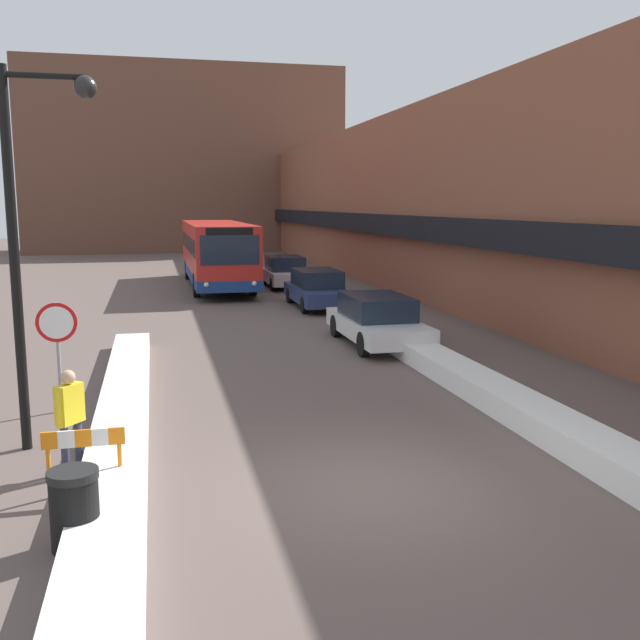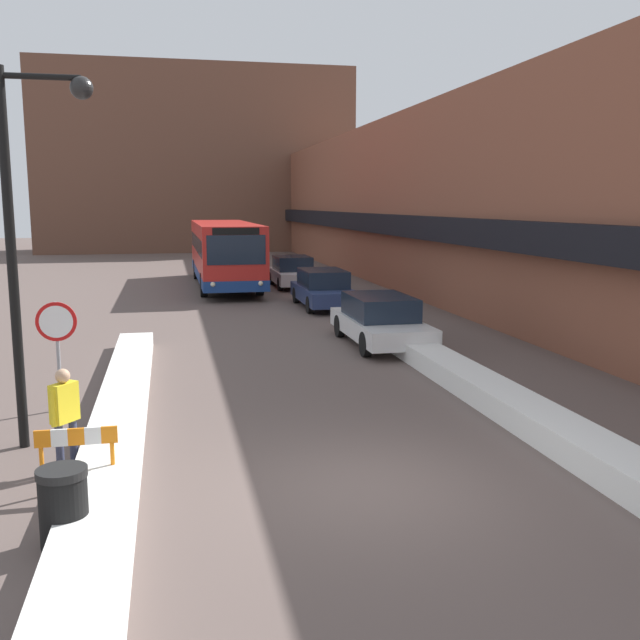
# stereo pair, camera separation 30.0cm
# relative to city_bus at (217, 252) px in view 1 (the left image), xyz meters

# --- Properties ---
(ground_plane) EXTENTS (160.00, 160.00, 0.00)m
(ground_plane) POSITION_rel_city_bus_xyz_m (-0.02, -25.45, -1.68)
(ground_plane) COLOR brown
(building_row_right) EXTENTS (5.50, 60.00, 8.00)m
(building_row_right) POSITION_rel_city_bus_xyz_m (9.95, -1.45, 2.31)
(building_row_right) COLOR brown
(building_row_right) RESTS_ON ground_plane
(building_backdrop_far) EXTENTS (26.00, 8.00, 15.15)m
(building_backdrop_far) POSITION_rel_city_bus_xyz_m (-0.02, 28.39, 5.89)
(building_backdrop_far) COLOR brown
(building_backdrop_far) RESTS_ON ground_plane
(snow_bank_left) EXTENTS (0.90, 17.79, 0.38)m
(snow_bank_left) POSITION_rel_city_bus_xyz_m (-3.62, -23.19, -1.49)
(snow_bank_left) COLOR silver
(snow_bank_left) RESTS_ON ground_plane
(snow_bank_right) EXTENTS (0.90, 13.65, 0.46)m
(snow_bank_right) POSITION_rel_city_bus_xyz_m (3.58, -21.22, -1.45)
(snow_bank_right) COLOR silver
(snow_bank_right) RESTS_ON ground_plane
(city_bus) EXTENTS (2.71, 12.40, 3.08)m
(city_bus) POSITION_rel_city_bus_xyz_m (0.00, 0.00, 0.00)
(city_bus) COLOR red
(city_bus) RESTS_ON ground_plane
(parked_car_front) EXTENTS (1.90, 4.70, 1.41)m
(parked_car_front) POSITION_rel_city_bus_xyz_m (3.18, -15.50, -0.97)
(parked_car_front) COLOR silver
(parked_car_front) RESTS_ON ground_plane
(parked_car_middle) EXTENTS (1.85, 4.63, 1.46)m
(parked_car_middle) POSITION_rel_city_bus_xyz_m (3.18, -7.87, -0.95)
(parked_car_middle) COLOR navy
(parked_car_middle) RESTS_ON ground_plane
(parked_car_back) EXTENTS (1.88, 4.31, 1.49)m
(parked_car_back) POSITION_rel_city_bus_xyz_m (3.18, -0.94, -0.94)
(parked_car_back) COLOR silver
(parked_car_back) RESTS_ON ground_plane
(stop_sign) EXTENTS (0.76, 0.08, 2.13)m
(stop_sign) POSITION_rel_city_bus_xyz_m (-4.81, -20.50, -0.14)
(stop_sign) COLOR gray
(stop_sign) RESTS_ON ground_plane
(street_lamp) EXTENTS (1.46, 0.36, 6.08)m
(street_lamp) POSITION_rel_city_bus_xyz_m (-4.82, -22.59, 2.11)
(street_lamp) COLOR black
(street_lamp) RESTS_ON ground_plane
(pedestrian) EXTENTS (0.41, 0.46, 1.59)m
(pedestrian) POSITION_rel_city_bus_xyz_m (-4.25, -23.94, -0.73)
(pedestrian) COLOR #333851
(pedestrian) RESTS_ON ground_plane
(trash_bin) EXTENTS (0.59, 0.59, 0.95)m
(trash_bin) POSITION_rel_city_bus_xyz_m (-3.97, -26.38, -1.20)
(trash_bin) COLOR black
(trash_bin) RESTS_ON ground_plane
(construction_barricade) EXTENTS (1.10, 0.06, 0.94)m
(construction_barricade) POSITION_rel_city_bus_xyz_m (-3.99, -24.81, -1.01)
(construction_barricade) COLOR orange
(construction_barricade) RESTS_ON ground_plane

